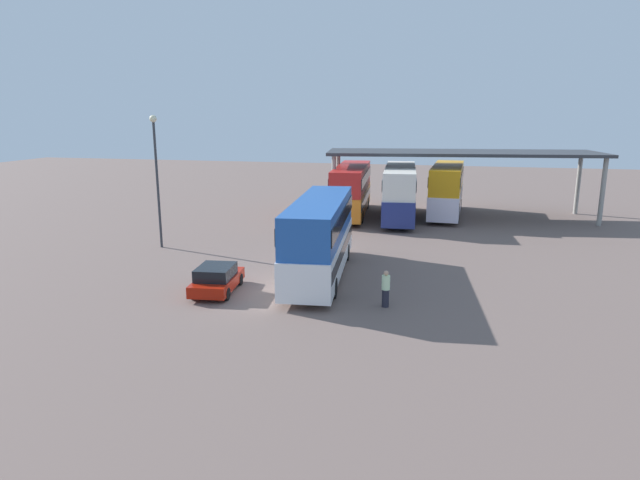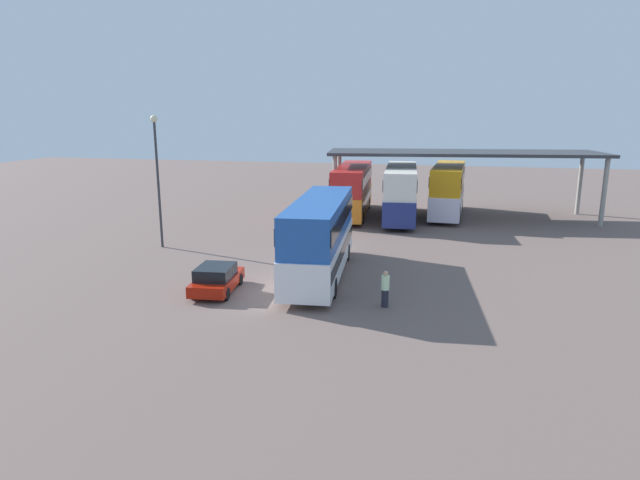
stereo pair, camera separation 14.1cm
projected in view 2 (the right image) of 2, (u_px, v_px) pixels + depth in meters
ground_plane at (274, 294)px, 26.44m from camera, size 140.00×140.00×0.00m
double_decker_main at (320, 235)px, 28.78m from camera, size 3.49×11.28×4.18m
parked_hatchback at (217, 279)px, 26.55m from camera, size 2.17×3.92×1.35m
double_decker_near_canopy at (353, 188)px, 46.30m from camera, size 3.41×11.60×4.22m
double_decker_mid_row at (401, 191)px, 44.52m from camera, size 3.28×11.40×4.33m
double_decker_far_right at (448, 188)px, 46.02m from camera, size 2.92×10.35×4.31m
depot_canopy at (463, 155)px, 44.66m from camera, size 22.61×9.16×5.52m
lamppost_tall at (157, 167)px, 34.47m from camera, size 0.44×0.44×8.46m
pedestrian_waiting at (385, 289)px, 24.44m from camera, size 0.38×0.38×1.70m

